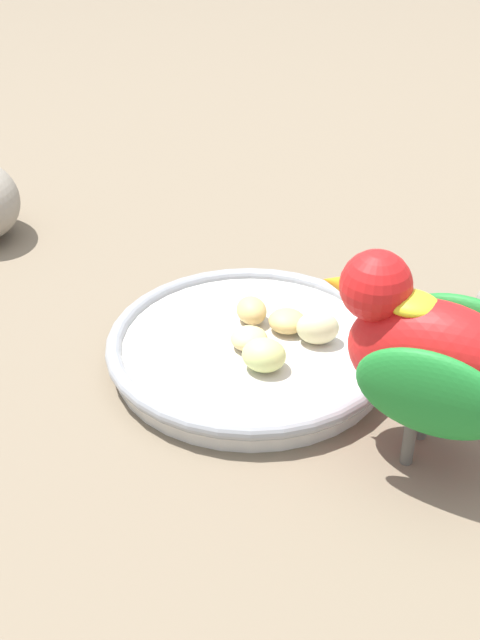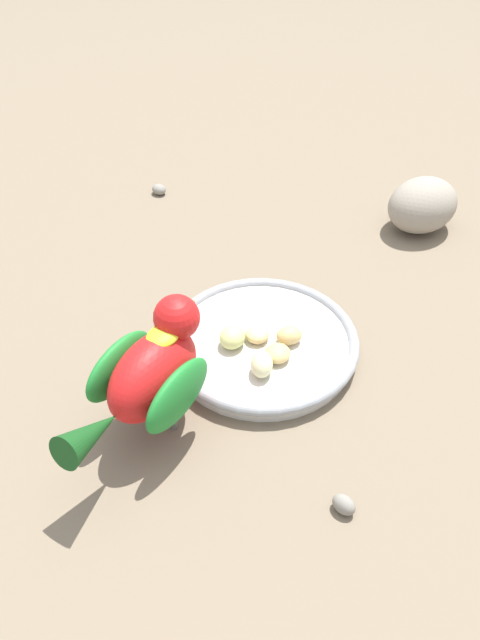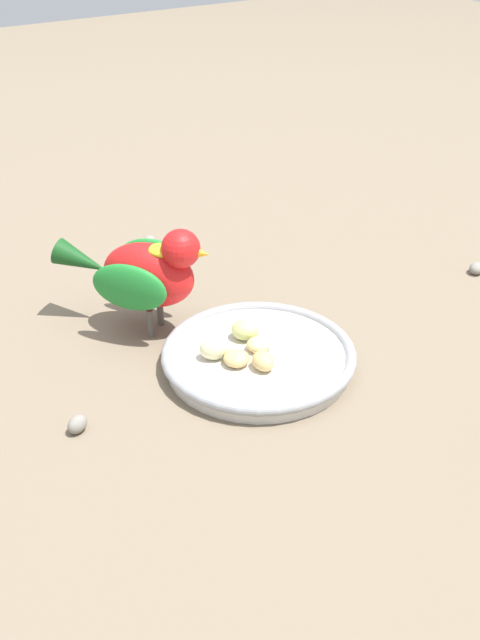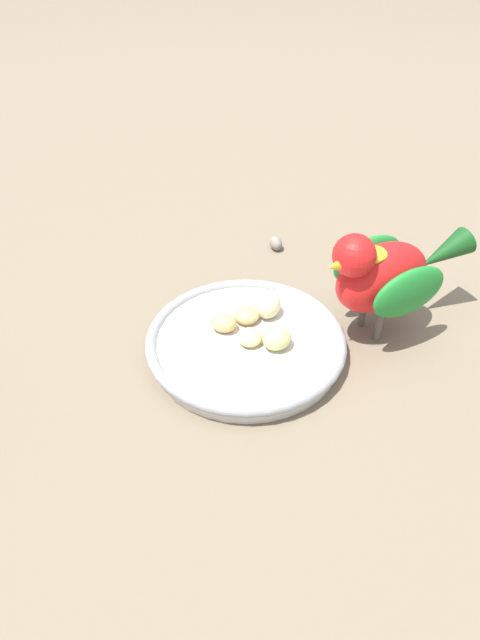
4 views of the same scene
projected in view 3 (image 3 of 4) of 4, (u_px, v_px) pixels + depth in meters
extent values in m
plane|color=#756651|center=(233.00, 365.00, 0.90)|extent=(4.00, 4.00, 0.00)
cylinder|color=beige|center=(259.00, 360.00, 0.89)|extent=(0.21, 0.21, 0.02)
torus|color=#93969B|center=(259.00, 353.00, 0.89)|extent=(0.22, 0.22, 0.01)
ellipsoid|color=tan|center=(263.00, 361.00, 0.86)|extent=(0.03, 0.03, 0.02)
ellipsoid|color=#E5C67F|center=(259.00, 345.00, 0.89)|extent=(0.03, 0.03, 0.02)
ellipsoid|color=beige|center=(213.00, 347.00, 0.88)|extent=(0.03, 0.04, 0.03)
ellipsoid|color=#C6D17A|center=(245.00, 330.00, 0.91)|extent=(0.04, 0.04, 0.02)
ellipsoid|color=tan|center=(236.00, 358.00, 0.87)|extent=(0.04, 0.04, 0.02)
cylinder|color=#59544C|center=(160.00, 311.00, 0.97)|extent=(0.01, 0.01, 0.04)
cylinder|color=#59544C|center=(150.00, 323.00, 0.95)|extent=(0.01, 0.01, 0.04)
ellipsoid|color=red|center=(149.00, 275.00, 0.93)|extent=(0.13, 0.12, 0.08)
ellipsoid|color=#1E7F2D|center=(154.00, 261.00, 0.96)|extent=(0.09, 0.07, 0.06)
ellipsoid|color=#1E7F2D|center=(129.00, 287.00, 0.90)|extent=(0.09, 0.07, 0.06)
cone|color=#144719|center=(82.00, 261.00, 0.95)|extent=(0.08, 0.07, 0.05)
sphere|color=red|center=(181.00, 249.00, 0.90)|extent=(0.06, 0.06, 0.05)
cone|color=orange|center=(198.00, 254.00, 0.89)|extent=(0.03, 0.03, 0.02)
ellipsoid|color=yellow|center=(163.00, 250.00, 0.91)|extent=(0.05, 0.05, 0.01)
ellipsoid|color=gray|center=(150.00, 239.00, 1.17)|extent=(0.02, 0.02, 0.01)
ellipsoid|color=gray|center=(77.00, 424.00, 0.80)|extent=(0.03, 0.03, 0.02)
ellipsoid|color=gray|center=(476.00, 268.00, 1.09)|extent=(0.03, 0.03, 0.02)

